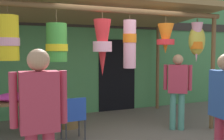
{
  "coord_description": "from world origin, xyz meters",
  "views": [
    {
      "loc": [
        -2.13,
        -4.45,
        1.72
      ],
      "look_at": [
        0.11,
        0.81,
        1.28
      ],
      "focal_mm": 42.78,
      "sensor_mm": 36.0,
      "label": 1
    }
  ],
  "objects_px": {
    "display_table": "(14,104)",
    "customer_foreground": "(40,115)",
    "wicker_basket_by_table": "(69,121)",
    "folding_chair": "(74,115)",
    "flower_heap_on_table": "(16,97)",
    "shopper_by_bananas": "(178,86)"
  },
  "relations": [
    {
      "from": "display_table",
      "to": "customer_foreground",
      "type": "bearing_deg",
      "value": -87.43
    },
    {
      "from": "wicker_basket_by_table",
      "to": "customer_foreground",
      "type": "distance_m",
      "value": 3.14
    },
    {
      "from": "display_table",
      "to": "customer_foreground",
      "type": "distance_m",
      "value": 2.73
    },
    {
      "from": "display_table",
      "to": "folding_chair",
      "type": "height_order",
      "value": "folding_chair"
    },
    {
      "from": "flower_heap_on_table",
      "to": "shopper_by_bananas",
      "type": "distance_m",
      "value": 3.32
    },
    {
      "from": "customer_foreground",
      "to": "wicker_basket_by_table",
      "type": "bearing_deg",
      "value": 70.33
    },
    {
      "from": "customer_foreground",
      "to": "shopper_by_bananas",
      "type": "bearing_deg",
      "value": 29.83
    },
    {
      "from": "wicker_basket_by_table",
      "to": "shopper_by_bananas",
      "type": "distance_m",
      "value": 2.49
    },
    {
      "from": "flower_heap_on_table",
      "to": "wicker_basket_by_table",
      "type": "distance_m",
      "value": 1.3
    },
    {
      "from": "display_table",
      "to": "customer_foreground",
      "type": "relative_size",
      "value": 0.84
    },
    {
      "from": "folding_chair",
      "to": "customer_foreground",
      "type": "relative_size",
      "value": 0.49
    },
    {
      "from": "folding_chair",
      "to": "shopper_by_bananas",
      "type": "bearing_deg",
      "value": -3.12
    },
    {
      "from": "flower_heap_on_table",
      "to": "customer_foreground",
      "type": "bearing_deg",
      "value": -88.1
    },
    {
      "from": "display_table",
      "to": "shopper_by_bananas",
      "type": "relative_size",
      "value": 0.89
    },
    {
      "from": "wicker_basket_by_table",
      "to": "flower_heap_on_table",
      "type": "bearing_deg",
      "value": -170.01
    },
    {
      "from": "display_table",
      "to": "folding_chair",
      "type": "distance_m",
      "value": 1.28
    },
    {
      "from": "flower_heap_on_table",
      "to": "folding_chair",
      "type": "height_order",
      "value": "flower_heap_on_table"
    },
    {
      "from": "display_table",
      "to": "flower_heap_on_table",
      "type": "distance_m",
      "value": 0.16
    },
    {
      "from": "folding_chair",
      "to": "customer_foreground",
      "type": "xyz_separation_m",
      "value": [
        -0.88,
        -1.91,
        0.52
      ]
    },
    {
      "from": "flower_heap_on_table",
      "to": "shopper_by_bananas",
      "type": "height_order",
      "value": "shopper_by_bananas"
    },
    {
      "from": "display_table",
      "to": "flower_heap_on_table",
      "type": "xyz_separation_m",
      "value": [
        0.03,
        -0.06,
        0.15
      ]
    },
    {
      "from": "display_table",
      "to": "flower_heap_on_table",
      "type": "height_order",
      "value": "flower_heap_on_table"
    }
  ]
}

